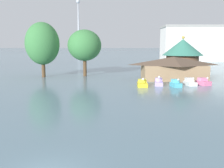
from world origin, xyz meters
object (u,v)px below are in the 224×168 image
object	(u,v)px
shoreline_tree_tall_left	(42,44)
shoreline_tree_mid	(85,45)
distant_broadcast_tower	(78,14)
pedal_boat_pink	(203,82)
pedal_boat_white	(190,82)
green_roof_pavilion	(182,55)
pedal_boat_lavender	(159,82)
boathouse	(173,68)
pedal_boat_yellow	(142,84)
pedal_boat_cyan	(176,84)
background_building_block	(198,43)

from	to	relation	value
shoreline_tree_tall_left	shoreline_tree_mid	bearing A→B (deg)	10.51
distant_broadcast_tower	pedal_boat_pink	bearing A→B (deg)	-79.29
pedal_boat_white	pedal_boat_pink	xyz separation A→B (m)	(2.44, 0.15, 0.01)
pedal_boat_white	shoreline_tree_mid	world-z (taller)	shoreline_tree_mid
green_roof_pavilion	shoreline_tree_mid	bearing A→B (deg)	-175.47
pedal_boat_lavender	boathouse	xyz separation A→B (m)	(4.46, 7.43, 1.94)
pedal_boat_lavender	pedal_boat_yellow	bearing A→B (deg)	-58.50
shoreline_tree_tall_left	green_roof_pavilion	bearing A→B (deg)	6.24
pedal_boat_cyan	pedal_boat_pink	bearing A→B (deg)	102.11
background_building_block	boathouse	bearing A→B (deg)	-113.60
pedal_boat_white	background_building_block	xyz separation A→B (m)	(26.39, 70.16, 7.57)
pedal_boat_cyan	shoreline_tree_tall_left	xyz separation A→B (m)	(-25.95, 13.24, 6.85)
boathouse	distant_broadcast_tower	distance (m)	370.11
pedal_boat_yellow	pedal_boat_cyan	size ratio (longest dim) A/B	1.16
background_building_block	distant_broadcast_tower	bearing A→B (deg)	107.46
shoreline_tree_mid	boathouse	bearing A→B (deg)	-17.38
pedal_boat_white	shoreline_tree_tall_left	size ratio (longest dim) A/B	0.25
pedal_boat_cyan	green_roof_pavilion	xyz separation A→B (m)	(5.93, 16.73, 4.23)
pedal_boat_lavender	shoreline_tree_mid	distance (m)	20.60
background_building_block	pedal_boat_yellow	bearing A→B (deg)	-116.05
pedal_boat_pink	shoreline_tree_mid	size ratio (longest dim) A/B	0.27
pedal_boat_lavender	background_building_block	distance (m)	77.72
pedal_boat_lavender	shoreline_tree_tall_left	size ratio (longest dim) A/B	0.25
distant_broadcast_tower	green_roof_pavilion	bearing A→B (deg)	-78.77
pedal_boat_white	shoreline_tree_mid	size ratio (longest dim) A/B	0.28
pedal_boat_cyan	background_building_block	xyz separation A→B (m)	(29.41, 72.04, 7.55)
pedal_boat_white	distant_broadcast_tower	bearing A→B (deg)	-175.86
green_roof_pavilion	shoreline_tree_tall_left	world-z (taller)	shoreline_tree_tall_left
boathouse	pedal_boat_cyan	bearing A→B (deg)	-101.79
pedal_boat_cyan	pedal_boat_yellow	bearing A→B (deg)	-101.84
pedal_boat_yellow	boathouse	distance (m)	11.65
pedal_boat_cyan	pedal_boat_white	xyz separation A→B (m)	(3.02, 1.88, -0.02)
shoreline_tree_mid	distant_broadcast_tower	world-z (taller)	distant_broadcast_tower
distant_broadcast_tower	pedal_boat_lavender	bearing A→B (deg)	-80.51
pedal_boat_lavender	boathouse	bearing A→B (deg)	158.23
pedal_boat_lavender	background_building_block	world-z (taller)	background_building_block
green_roof_pavilion	background_building_block	distance (m)	60.18
pedal_boat_pink	distant_broadcast_tower	world-z (taller)	distant_broadcast_tower
pedal_boat_white	green_roof_pavilion	distance (m)	15.72
pedal_boat_pink	shoreline_tree_tall_left	distance (m)	34.04
background_building_block	green_roof_pavilion	bearing A→B (deg)	-113.00
boathouse	background_building_block	size ratio (longest dim) A/B	0.41
pedal_boat_pink	boathouse	world-z (taller)	boathouse
boathouse	green_roof_pavilion	world-z (taller)	green_roof_pavilion
distant_broadcast_tower	shoreline_tree_tall_left	bearing A→B (deg)	-83.90
pedal_boat_white	pedal_boat_pink	size ratio (longest dim) A/B	1.05
pedal_boat_yellow	boathouse	size ratio (longest dim) A/B	0.21
shoreline_tree_mid	green_roof_pavilion	bearing A→B (deg)	4.53
pedal_boat_yellow	distant_broadcast_tower	xyz separation A→B (m)	(-58.29, 368.32, 59.46)
background_building_block	pedal_boat_cyan	bearing A→B (deg)	-112.21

